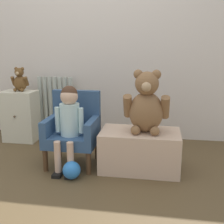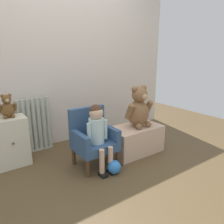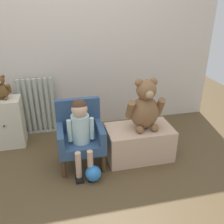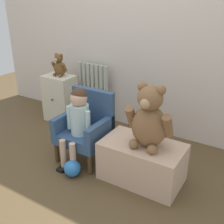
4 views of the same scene
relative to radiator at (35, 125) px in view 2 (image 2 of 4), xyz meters
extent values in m
plane|color=brown|center=(0.40, -1.18, -0.35)|extent=(6.00, 6.00, 0.00)
cube|color=beige|center=(0.40, 0.12, 0.85)|extent=(3.80, 0.05, 2.40)
cylinder|color=#AFB7AA|center=(-0.19, 0.00, 0.01)|extent=(0.05, 0.05, 0.69)
cylinder|color=#AFB7AA|center=(-0.12, 0.00, 0.01)|extent=(0.05, 0.05, 0.69)
cylinder|color=#AFB7AA|center=(-0.06, 0.00, 0.01)|extent=(0.05, 0.05, 0.69)
cylinder|color=#AFB7AA|center=(0.00, 0.00, 0.01)|extent=(0.05, 0.05, 0.69)
cylinder|color=#AFB7AA|center=(0.06, 0.00, 0.01)|extent=(0.05, 0.05, 0.69)
cylinder|color=#AFB7AA|center=(0.12, 0.00, 0.01)|extent=(0.05, 0.05, 0.69)
cylinder|color=#AFB7AA|center=(0.19, 0.00, 0.01)|extent=(0.05, 0.05, 0.69)
cube|color=#AFB7AA|center=(0.00, 0.00, -0.34)|extent=(0.43, 0.05, 0.02)
cube|color=beige|center=(-0.34, -0.22, -0.07)|extent=(0.36, 0.26, 0.57)
sphere|color=#4C3823|center=(-0.34, -0.36, -0.04)|extent=(0.02, 0.02, 0.02)
cube|color=#314E73|center=(0.44, -0.78, -0.10)|extent=(0.45, 0.40, 0.10)
cube|color=#314E73|center=(0.44, -0.61, 0.13)|extent=(0.45, 0.06, 0.36)
cube|color=#314E73|center=(0.25, -0.78, 0.02)|extent=(0.06, 0.40, 0.14)
cube|color=#314E73|center=(0.63, -0.78, 0.02)|extent=(0.06, 0.40, 0.14)
cylinder|color=#4C331E|center=(0.25, -0.95, -0.25)|extent=(0.04, 0.04, 0.20)
cylinder|color=#4C331E|center=(0.63, -0.95, -0.25)|extent=(0.04, 0.04, 0.20)
cylinder|color=#4C331E|center=(0.25, -0.61, -0.25)|extent=(0.04, 0.04, 0.20)
cylinder|color=#4C331E|center=(0.63, -0.61, -0.25)|extent=(0.04, 0.04, 0.20)
cylinder|color=silver|center=(0.44, -0.82, 0.09)|extent=(0.17, 0.17, 0.28)
sphere|color=#D8AD8E|center=(0.44, -0.82, 0.29)|extent=(0.15, 0.15, 0.15)
sphere|color=#472D1E|center=(0.44, -0.82, 0.31)|extent=(0.14, 0.14, 0.14)
cylinder|color=#D8AD8E|center=(0.38, -1.01, -0.19)|extent=(0.06, 0.06, 0.27)
cube|color=black|center=(0.38, -1.03, -0.34)|extent=(0.07, 0.11, 0.03)
cylinder|color=#D8AD8E|center=(0.49, -1.01, -0.19)|extent=(0.06, 0.06, 0.27)
cube|color=black|center=(0.49, -1.03, -0.34)|extent=(0.07, 0.11, 0.03)
cylinder|color=silver|center=(0.33, -0.84, 0.09)|extent=(0.04, 0.04, 0.22)
cylinder|color=silver|center=(0.54, -0.84, 0.09)|extent=(0.04, 0.04, 0.22)
cube|color=#CDAB8E|center=(1.05, -0.78, -0.18)|extent=(0.68, 0.40, 0.35)
ellipsoid|color=brown|center=(1.09, -0.77, 0.16)|extent=(0.29, 0.25, 0.34)
sphere|color=brown|center=(1.09, -0.79, 0.41)|extent=(0.20, 0.20, 0.20)
sphere|color=tan|center=(1.09, -0.87, 0.39)|extent=(0.08, 0.08, 0.08)
sphere|color=brown|center=(1.02, -0.77, 0.48)|extent=(0.08, 0.08, 0.08)
sphere|color=brown|center=(1.16, -0.77, 0.48)|extent=(0.08, 0.08, 0.08)
cylinder|color=brown|center=(0.94, -0.79, 0.22)|extent=(0.07, 0.15, 0.21)
cylinder|color=brown|center=(1.25, -0.79, 0.22)|extent=(0.07, 0.15, 0.21)
sphere|color=brown|center=(1.01, -0.88, 0.03)|extent=(0.08, 0.08, 0.08)
sphere|color=brown|center=(1.17, -0.88, 0.03)|extent=(0.08, 0.08, 0.08)
ellipsoid|color=brown|center=(-0.32, -0.20, 0.30)|extent=(0.14, 0.12, 0.17)
sphere|color=brown|center=(-0.32, -0.21, 0.42)|extent=(0.10, 0.10, 0.10)
sphere|color=tan|center=(-0.32, -0.25, 0.42)|extent=(0.04, 0.04, 0.04)
sphere|color=brown|center=(-0.36, -0.20, 0.46)|extent=(0.04, 0.04, 0.04)
sphere|color=brown|center=(-0.29, -0.20, 0.46)|extent=(0.04, 0.04, 0.04)
cylinder|color=brown|center=(-0.40, -0.21, 0.33)|extent=(0.04, 0.07, 0.10)
cylinder|color=brown|center=(-0.25, -0.21, 0.33)|extent=(0.04, 0.07, 0.10)
sphere|color=brown|center=(-0.36, -0.26, 0.24)|extent=(0.04, 0.04, 0.04)
sphere|color=brown|center=(-0.28, -0.26, 0.24)|extent=(0.04, 0.04, 0.04)
sphere|color=#2E7ACF|center=(0.51, -1.06, -0.28)|extent=(0.15, 0.15, 0.15)
camera|label=1|loc=(1.18, -3.08, 0.72)|focal=45.00mm
camera|label=2|loc=(-0.72, -2.76, 0.92)|focal=35.00mm
camera|label=3|loc=(0.27, -2.91, 1.23)|focal=40.00mm
camera|label=4|loc=(1.88, -2.61, 1.16)|focal=45.00mm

